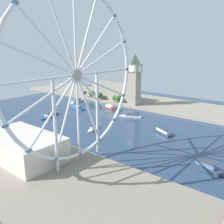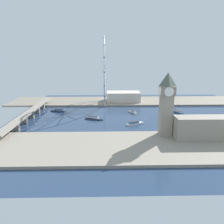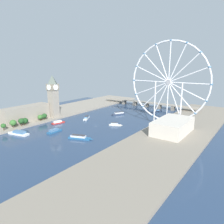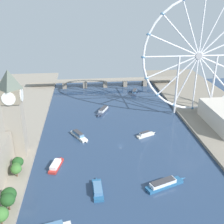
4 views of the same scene
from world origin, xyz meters
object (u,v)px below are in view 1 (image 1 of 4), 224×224
clock_tower (135,79)px  tour_boat_4 (77,108)px  tour_boat_0 (77,100)px  tour_boat_6 (131,116)px  tour_boat_3 (208,167)px  tour_boat_5 (92,128)px  parliament_block (114,91)px  tour_boat_1 (50,115)px  riverside_hall (22,146)px  ferris_wheel (76,76)px  tour_boat_7 (110,107)px  tour_boat_2 (163,131)px

clock_tower → tour_boat_4: size_ratio=2.72×
tour_boat_0 → tour_boat_6: 121.50m
tour_boat_3 → tour_boat_5: (-12.50, -129.60, -0.28)m
parliament_block → tour_boat_1: size_ratio=2.33×
riverside_hall → tour_boat_1: bearing=-136.7°
parliament_block → riverside_hall: size_ratio=1.17×
tour_boat_3 → ferris_wheel: bearing=-129.4°
ferris_wheel → tour_boat_0: (-150.82, -163.54, -66.53)m
ferris_wheel → tour_boat_1: size_ratio=3.75×
parliament_block → ferris_wheel: size_ratio=0.62×
clock_tower → tour_boat_0: size_ratio=2.03×
clock_tower → tour_boat_3: clock_tower is taller
tour_boat_7 → riverside_hall: bearing=-58.0°
parliament_block → ferris_wheel: (196.24, 121.88, 52.91)m
tour_boat_3 → tour_boat_5: size_ratio=1.38×
tour_boat_1 → tour_boat_6: bearing=106.5°
clock_tower → riverside_hall: bearing=9.6°
tour_boat_3 → tour_boat_6: (-78.81, -124.63, -0.24)m
parliament_block → tour_boat_2: 167.06m
riverside_hall → tour_boat_0: 215.58m
tour_boat_0 → tour_boat_4: tour_boat_0 is taller
tour_boat_4 → ferris_wheel: bearing=-44.6°
parliament_block → tour_boat_1: parliament_block is taller
tour_boat_1 → tour_boat_3: bearing=65.0°
clock_tower → riverside_hall: (207.83, 35.06, -29.39)m
riverside_hall → tour_boat_2: 140.24m
tour_boat_1 → tour_boat_7: 87.97m
tour_boat_0 → tour_boat_2: 186.20m
parliament_block → tour_boat_0: parliament_block is taller
ferris_wheel → tour_boat_4: bearing=-132.9°
tour_boat_4 → tour_boat_5: tour_boat_5 is taller
clock_tower → tour_boat_4: clock_tower is taller
ferris_wheel → tour_boat_2: (-103.86, 16.64, -66.50)m
parliament_block → riverside_hall: parliament_block is taller
riverside_hall → tour_boat_2: bearing=156.7°
tour_boat_2 → tour_boat_4: 144.84m
tour_boat_6 → parliament_block: bearing=-68.1°
parliament_block → tour_boat_6: bearing=50.8°
parliament_block → riverside_hall: (220.86, 83.22, -3.40)m
tour_boat_4 → clock_tower: bearing=48.7°
parliament_block → tour_boat_6: size_ratio=2.84×
parliament_block → tour_boat_4: size_ratio=2.93×
tour_boat_5 → tour_boat_7: bearing=-176.9°
tour_boat_3 → tour_boat_5: 130.20m
tour_boat_7 → tour_boat_6: bearing=-5.4°
parliament_block → tour_boat_4: bearing=-4.1°
riverside_hall → tour_boat_5: (-90.56, -9.78, -10.40)m
tour_boat_7 → tour_boat_4: bearing=-121.8°
tour_boat_1 → tour_boat_7: tour_boat_1 is taller
tour_boat_5 → ferris_wheel: bearing=11.3°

